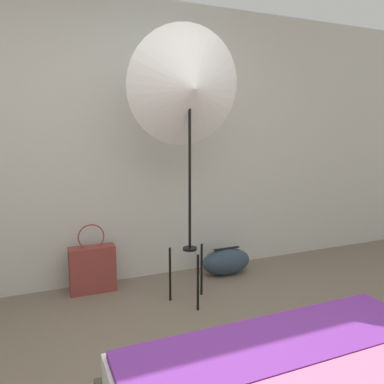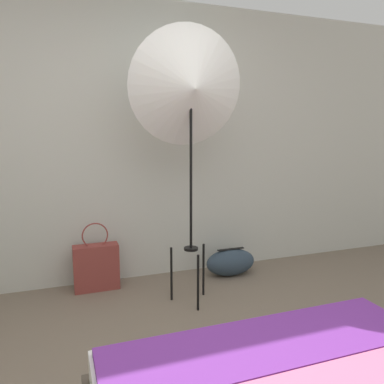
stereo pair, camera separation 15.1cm
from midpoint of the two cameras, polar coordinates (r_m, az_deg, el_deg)
wall_back at (r=3.53m, az=-10.12°, el=7.23°), size 8.00×0.05×2.60m
photo_umbrella at (r=2.98m, az=1.34°, el=15.48°), size 0.94×0.39×2.23m
tote_bag at (r=3.51m, az=-13.16°, el=-11.01°), size 0.40×0.14×0.62m
duffel_bag at (r=3.80m, az=7.05°, el=-10.57°), size 0.51×0.26×0.27m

